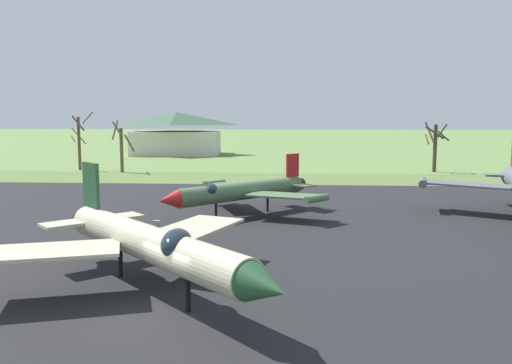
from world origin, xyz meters
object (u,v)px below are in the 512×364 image
object	(u,v)px
jet_fighter_front_left	(152,243)
visitor_building	(177,134)
jet_fighter_rear_center	(241,191)
info_placard_rear_center	(158,226)

from	to	relation	value
jet_fighter_front_left	visitor_building	xyz separation A→B (m)	(-17.07, 81.82, 1.91)
visitor_building	jet_fighter_rear_center	bearing A→B (deg)	-73.50
jet_fighter_rear_center	info_placard_rear_center	distance (m)	8.27
jet_fighter_rear_center	visitor_building	size ratio (longest dim) A/B	0.65
jet_fighter_front_left	info_placard_rear_center	size ratio (longest dim) A/B	12.95
jet_fighter_rear_center	info_placard_rear_center	xyz separation A→B (m)	(-4.56, -6.78, -1.30)
info_placard_rear_center	visitor_building	world-z (taller)	visitor_building
jet_fighter_front_left	jet_fighter_rear_center	distance (m)	17.61
jet_fighter_rear_center	info_placard_rear_center	size ratio (longest dim) A/B	11.62
jet_fighter_front_left	visitor_building	world-z (taller)	visitor_building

